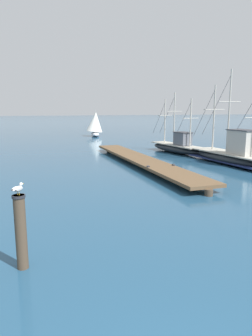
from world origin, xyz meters
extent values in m
cube|color=brown|center=(6.74, 17.12, 0.37)|extent=(2.56, 16.29, 0.16)
cylinder|color=#4C3D2D|center=(6.36, 9.02, 0.15)|extent=(0.36, 0.36, 0.29)
cylinder|color=#4C3D2D|center=(6.62, 14.42, 0.15)|extent=(0.36, 0.36, 0.29)
cylinder|color=#4C3D2D|center=(6.87, 19.83, 0.15)|extent=(0.36, 0.36, 0.29)
cylinder|color=#4C3D2D|center=(7.12, 25.23, 0.15)|extent=(0.36, 0.36, 0.29)
cube|color=#333338|center=(5.79, 13.92, 0.49)|extent=(0.13, 0.21, 0.08)
cube|color=#333338|center=(7.39, 13.85, 0.49)|extent=(0.13, 0.21, 0.08)
ellipsoid|color=black|center=(12.73, 15.41, 0.37)|extent=(2.18, 7.17, 0.75)
cube|color=#B2AD9E|center=(12.73, 15.41, 0.71)|extent=(1.93, 6.45, 0.08)
cube|color=#19234C|center=(12.73, 15.41, 0.21)|extent=(2.20, 7.03, 0.08)
cube|color=#B7B2A8|center=(12.75, 14.34, 1.53)|extent=(1.16, 1.82, 1.57)
cube|color=#3D3D42|center=(12.75, 14.34, 2.35)|extent=(1.25, 1.97, 0.06)
cylinder|color=#B2ADA3|center=(12.72, 15.76, 3.54)|extent=(0.11, 0.11, 5.58)
cylinder|color=#B2ADA3|center=(12.72, 15.76, 4.18)|extent=(1.84, 0.10, 0.06)
cylinder|color=#333338|center=(12.69, 17.27, 3.82)|extent=(0.08, 2.90, 4.13)
cylinder|color=#B2ADA3|center=(12.69, 17.37, 3.08)|extent=(0.11, 0.11, 4.66)
cylinder|color=#B2ADA3|center=(12.69, 17.37, 3.66)|extent=(1.84, 0.10, 0.06)
cylinder|color=#333338|center=(12.66, 18.63, 3.31)|extent=(0.07, 2.43, 3.45)
cylinder|color=#333338|center=(12.75, 14.41, 3.07)|extent=(0.07, 2.20, 3.12)
ellipsoid|color=black|center=(11.98, 21.50, 0.36)|extent=(2.18, 6.56, 0.73)
cube|color=#B2AD9E|center=(11.98, 21.50, 0.69)|extent=(1.93, 5.90, 0.08)
cube|color=#565B66|center=(12.06, 20.54, 1.26)|extent=(1.06, 1.44, 1.06)
cube|color=#3D3D42|center=(12.06, 20.54, 1.81)|extent=(1.15, 1.56, 0.06)
cylinder|color=#B2ADA3|center=(11.95, 21.82, 2.91)|extent=(0.11, 0.11, 4.37)
cylinder|color=#B2ADA3|center=(11.95, 21.82, 3.51)|extent=(1.47, 0.19, 0.06)
cylinder|color=#333338|center=(11.85, 23.00, 3.13)|extent=(0.22, 2.27, 3.24)
cylinder|color=#B2ADA3|center=(11.83, 23.27, 2.66)|extent=(0.11, 0.11, 3.87)
cylinder|color=#B2ADA3|center=(11.83, 23.27, 3.14)|extent=(1.47, 0.19, 0.06)
cylinder|color=#333338|center=(11.74, 24.31, 2.85)|extent=(0.20, 2.01, 2.87)
cylinder|color=#B2ADA3|center=(12.15, 19.58, 2.63)|extent=(0.11, 0.11, 3.80)
cylinder|color=#B2ADA3|center=(12.15, 19.58, 2.98)|extent=(1.47, 0.19, 0.06)
cylinder|color=#333338|center=(12.06, 20.60, 2.82)|extent=(0.19, 1.98, 2.82)
cylinder|color=#4C3D2D|center=(-1.45, 5.40, 0.89)|extent=(0.26, 0.26, 1.77)
cylinder|color=#28282D|center=(-1.45, 5.40, 1.74)|extent=(0.30, 0.30, 0.06)
cylinder|color=gold|center=(-1.47, 5.41, 1.81)|extent=(0.01, 0.01, 0.07)
cylinder|color=gold|center=(-1.43, 5.38, 1.81)|extent=(0.01, 0.01, 0.07)
ellipsoid|color=white|center=(-1.45, 5.40, 1.91)|extent=(0.27, 0.29, 0.13)
ellipsoid|color=silver|center=(-1.51, 5.42, 1.92)|extent=(0.18, 0.20, 0.09)
ellipsoid|color=#383838|center=(-1.57, 5.33, 1.92)|extent=(0.06, 0.07, 0.04)
ellipsoid|color=silver|center=(-1.42, 5.35, 1.92)|extent=(0.18, 0.20, 0.09)
ellipsoid|color=#383838|center=(-1.50, 5.27, 1.92)|extent=(0.06, 0.07, 0.04)
cone|color=white|center=(-1.55, 5.28, 1.91)|extent=(0.11, 0.11, 0.07)
sphere|color=white|center=(-1.38, 5.48, 2.00)|extent=(0.08, 0.08, 0.08)
cone|color=gold|center=(-1.35, 5.52, 1.99)|extent=(0.05, 0.05, 0.02)
ellipsoid|color=silver|center=(10.16, 40.52, 0.30)|extent=(2.10, 4.58, 0.60)
cylinder|color=#B2ADA3|center=(10.18, 40.62, 2.15)|extent=(0.08, 0.08, 3.11)
cone|color=silver|center=(10.10, 40.28, 2.00)|extent=(2.94, 2.74, 2.86)
camera|label=1|loc=(-1.63, -1.74, 3.65)|focal=33.20mm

